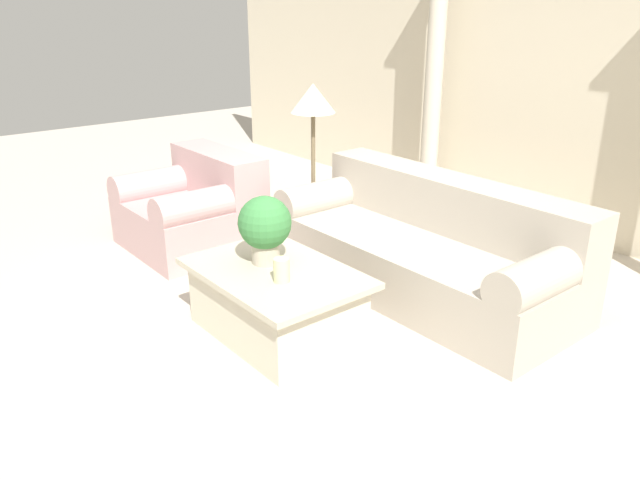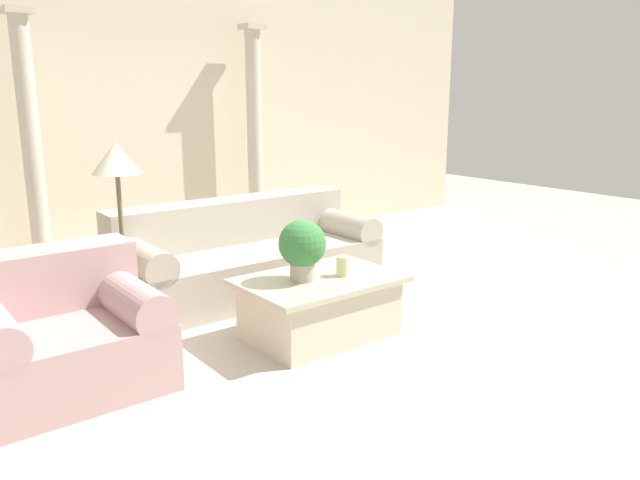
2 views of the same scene
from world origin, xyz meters
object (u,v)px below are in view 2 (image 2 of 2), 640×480
at_px(sofa_long, 246,255).
at_px(coffee_table, 320,306).
at_px(loveseat, 60,331).
at_px(potted_plant, 302,246).
at_px(floor_lamp, 117,170).

relative_size(sofa_long, coffee_table, 2.03).
bearing_deg(loveseat, sofa_long, 25.67).
xyz_separation_m(sofa_long, coffee_table, (-0.14, -1.29, -0.10)).
bearing_deg(sofa_long, potted_plant, -102.44).
relative_size(sofa_long, floor_lamp, 1.66).
relative_size(coffee_table, potted_plant, 2.60).
relative_size(coffee_table, floor_lamp, 0.82).
relative_size(sofa_long, loveseat, 2.14).
bearing_deg(potted_plant, sofa_long, 77.56).
bearing_deg(floor_lamp, sofa_long, 6.65).
height_order(sofa_long, coffee_table, sofa_long).
distance_m(sofa_long, coffee_table, 1.30).
bearing_deg(coffee_table, floor_lamp, 132.39).
bearing_deg(coffee_table, sofa_long, 83.87).
distance_m(sofa_long, potted_plant, 1.35).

